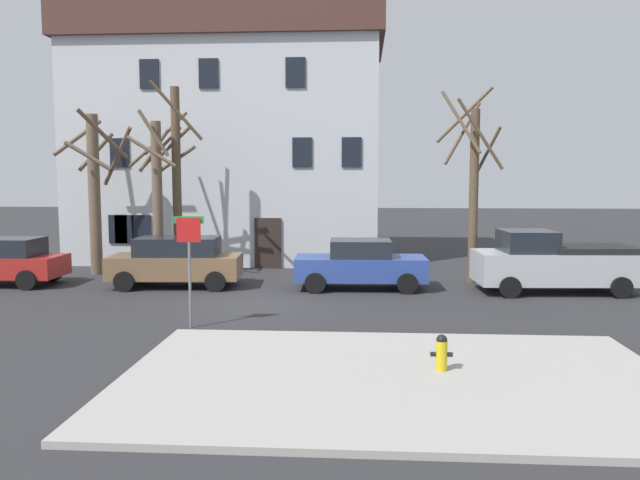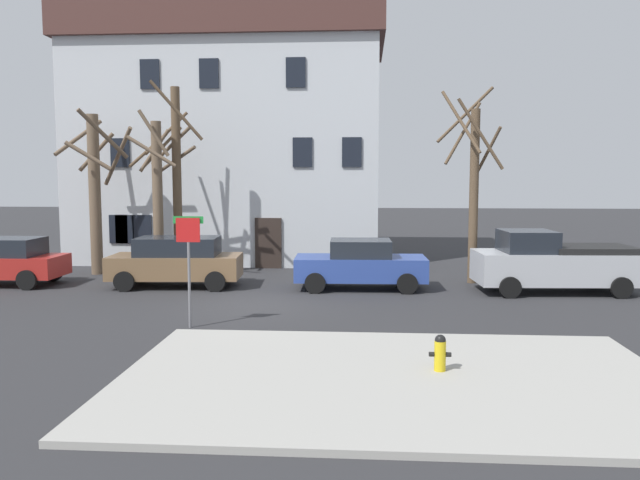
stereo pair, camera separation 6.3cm
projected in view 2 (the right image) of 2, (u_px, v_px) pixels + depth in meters
ground_plane at (255, 305)px, 18.73m from camera, size 120.00×120.00×0.00m
sidewalk_slab at (394, 379)px, 11.66m from camera, size 10.16×6.51×0.12m
building_main at (232, 130)px, 29.28m from camera, size 14.01×7.30×11.79m
tree_bare_near at (96, 186)px, 24.40m from camera, size 3.02×2.93×6.29m
tree_bare_mid at (159, 192)px, 23.19m from camera, size 2.14×2.36×6.18m
tree_bare_far at (175, 176)px, 23.70m from camera, size 2.75×2.74×7.23m
tree_bare_end at (473, 183)px, 22.34m from camera, size 2.19×2.52×7.11m
car_brown_wagon at (176, 261)px, 21.75m from camera, size 4.56×2.34×1.73m
car_blue_sedan at (360, 264)px, 21.37m from camera, size 4.46×2.19×1.68m
pickup_truck_silver at (553, 263)px, 20.68m from camera, size 5.21×2.50×2.05m
fire_hydrant at (440, 352)px, 11.93m from camera, size 0.42×0.22×0.70m
street_sign_pole at (189, 250)px, 15.69m from camera, size 0.76×0.07×2.82m
bicycle_leaning at (166, 271)px, 23.12m from camera, size 1.75×0.14×1.03m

